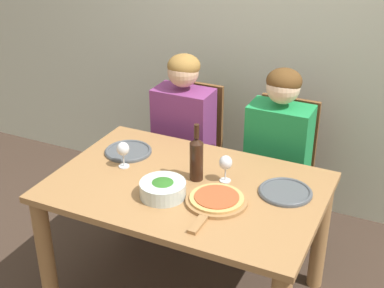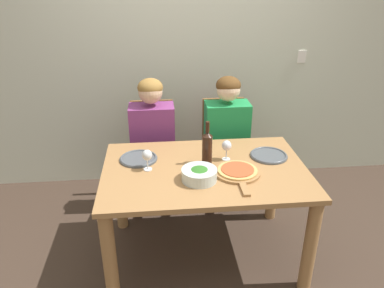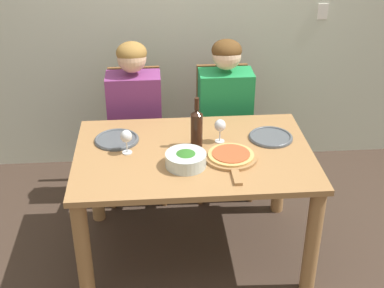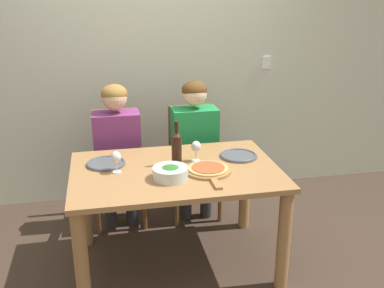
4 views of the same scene
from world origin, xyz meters
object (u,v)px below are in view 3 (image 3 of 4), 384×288
pizza_on_board (231,157)px  broccoli_bowl (186,159)px  chair_right (222,127)px  person_woman (135,109)px  wine_glass_left (126,137)px  chair_left (136,130)px  wine_glass_right (220,127)px  dinner_plate_right (271,137)px  dinner_plate_left (117,139)px  wine_bottle (197,127)px  person_man (225,106)px

pizza_on_board → broccoli_bowl: bearing=-168.8°
chair_right → person_woman: person_woman is taller
wine_glass_left → chair_left: bearing=87.6°
wine_glass_left → wine_glass_right: same height
chair_right → wine_glass_right: chair_right is taller
dinner_plate_right → pizza_on_board: (-0.28, -0.24, 0.01)m
dinner_plate_left → person_woman: bearing=78.8°
person_woman → wine_glass_left: bearing=-92.8°
wine_bottle → wine_glass_left: wine_bottle is taller
broccoli_bowl → dinner_plate_left: 0.53m
wine_bottle → chair_left: bearing=117.8°
broccoli_bowl → dinner_plate_right: size_ratio=0.85×
dinner_plate_right → wine_glass_left: (-0.89, -0.11, 0.10)m
broccoli_bowl → wine_glass_left: (-0.34, 0.17, 0.06)m
chair_right → dinner_plate_right: 0.75m
chair_right → person_woman: (-0.65, -0.12, 0.22)m
dinner_plate_left → wine_glass_right: wine_glass_right is taller
chair_right → chair_left: bearing=180.0°
dinner_plate_left → broccoli_bowl: bearing=-39.2°
chair_right → wine_glass_right: size_ratio=6.35×
wine_glass_right → wine_bottle: bearing=-163.3°
chair_right → pizza_on_board: (-0.08, -0.91, 0.27)m
dinner_plate_right → wine_glass_left: bearing=-172.8°
person_woman → person_man: 0.65m
dinner_plate_left → pizza_on_board: bearing=-22.4°
dinner_plate_left → dinner_plate_right: 0.96m
chair_left → pizza_on_board: (0.58, -0.91, 0.27)m
chair_left → person_woman: size_ratio=0.79×
pizza_on_board → wine_bottle: bearing=137.3°
chair_right → wine_glass_left: bearing=-131.0°
wine_glass_left → chair_right: bearing=49.0°
pizza_on_board → wine_glass_right: (-0.04, 0.22, 0.09)m
broccoli_bowl → wine_glass_right: wine_glass_right is taller
person_man → wine_bottle: size_ratio=3.79×
person_man → wine_glass_right: person_man is taller
person_man → pizza_on_board: size_ratio=2.69×
chair_right → pizza_on_board: size_ratio=2.12×
pizza_on_board → chair_left: bearing=122.3°
broccoli_bowl → wine_glass_right: bearing=49.7°
person_man → wine_bottle: 0.69m
person_man → dinner_plate_left: person_man is taller
person_woman → wine_bottle: size_ratio=3.79×
dinner_plate_right → pizza_on_board: pizza_on_board is taller
dinner_plate_left → pizza_on_board: 0.73m
person_man → wine_glass_left: size_ratio=8.04×
chair_left → person_woman: bearing=-90.0°
pizza_on_board → wine_glass_right: 0.24m
chair_left → broccoli_bowl: (0.31, -0.96, 0.29)m
dinner_plate_right → wine_glass_right: wine_glass_right is taller
person_man → broccoli_bowl: (-0.34, -0.85, 0.07)m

